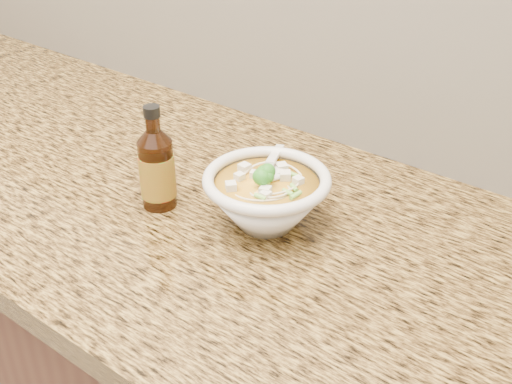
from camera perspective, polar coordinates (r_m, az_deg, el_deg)
The scene contains 4 objects.
cabinet at distance 1.39m, azimuth -6.17°, elevation -16.26°, with size 4.00×0.65×0.86m, color #381B10.
counter_slab at distance 1.10m, azimuth -7.48°, elevation -0.19°, with size 4.00×0.68×0.04m, color olive.
soup_bowl at distance 0.96m, azimuth 0.97°, elevation -0.59°, with size 0.19×0.21×0.11m.
hot_sauce_bottle at distance 1.00m, azimuth -8.80°, elevation 2.00°, with size 0.07×0.07×0.17m.
Camera 1 is at (0.68, 1.03, 1.45)m, focal length 45.00 mm.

